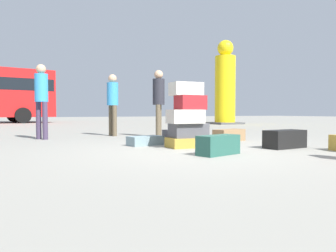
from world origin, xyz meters
name	(u,v)px	position (x,y,z in m)	size (l,w,h in m)	color
ground_plane	(202,150)	(0.00, 0.00, 0.00)	(80.00, 80.00, 0.00)	gray
suitcase_tower	(187,118)	(-0.03, 0.46, 0.52)	(0.75, 0.54, 1.17)	#B28C33
suitcase_charcoal_white_trunk	(178,136)	(0.21, 1.29, 0.13)	(0.55, 0.38, 0.27)	#4C4C51
suitcase_teal_foreground_far	(218,145)	(-0.11, -0.64, 0.15)	(0.70, 0.29, 0.29)	#26594C
suitcase_brown_behind_tower	(229,135)	(1.39, 1.14, 0.13)	(0.78, 0.31, 0.26)	olive
suitcase_slate_foreground_near	(145,141)	(-0.59, 1.12, 0.09)	(0.66, 0.32, 0.18)	gray
suitcase_black_right_side	(285,139)	(1.47, -0.38, 0.16)	(0.77, 0.34, 0.32)	black
person_bearded_onlooker	(159,97)	(0.48, 2.88, 1.01)	(0.30, 0.31, 1.69)	brown
person_tourist_with_camera	(41,95)	(-2.26, 3.41, 1.04)	(0.30, 0.30, 1.74)	#3F334C
person_passerby_in_red	(113,99)	(-0.46, 3.79, 0.98)	(0.30, 0.34, 1.64)	brown
yellow_dummy_statue	(225,87)	(7.33, 9.67, 1.98)	(1.51, 1.51, 4.44)	yellow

